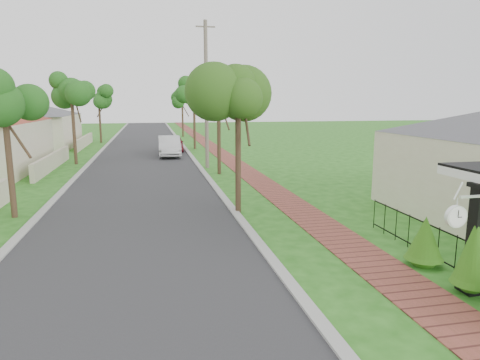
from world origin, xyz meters
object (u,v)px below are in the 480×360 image
object	(u,v)px
parked_car_red	(174,143)
parked_car_white	(169,146)
utility_pole	(206,95)
near_tree	(238,90)
station_clock	(457,215)
porch_post	(476,244)

from	to	relation	value
parked_car_red	parked_car_white	world-z (taller)	parked_car_white
utility_pole	parked_car_red	bearing A→B (deg)	98.85
parked_car_red	near_tree	distance (m)	21.92
near_tree	station_clock	size ratio (longest dim) A/B	5.41
near_tree	utility_pole	size ratio (longest dim) A/B	0.64
near_tree	porch_post	bearing A→B (deg)	-64.89
near_tree	station_clock	xyz separation A→B (m)	(2.88, -8.40, -2.71)
parked_car_red	near_tree	world-z (taller)	near_tree
parked_car_white	near_tree	distance (m)	18.52
porch_post	parked_car_white	world-z (taller)	porch_post
parked_car_white	utility_pole	world-z (taller)	utility_pole
parked_car_red	utility_pole	distance (m)	10.85
parked_car_white	station_clock	world-z (taller)	station_clock
parked_car_red	utility_pole	xyz separation A→B (m)	(1.55, -9.97, 3.98)
near_tree	station_clock	bearing A→B (deg)	-71.06
parked_car_white	near_tree	world-z (taller)	near_tree
parked_car_white	parked_car_red	bearing A→B (deg)	81.75
parked_car_white	utility_pole	bearing A→B (deg)	-70.84
utility_pole	station_clock	bearing A→B (deg)	-82.69
porch_post	near_tree	size ratio (longest dim) A/B	0.43
parked_car_red	parked_car_white	size ratio (longest dim) A/B	0.82
near_tree	utility_pole	xyz separation A→B (m)	(0.32, 11.55, -0.01)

